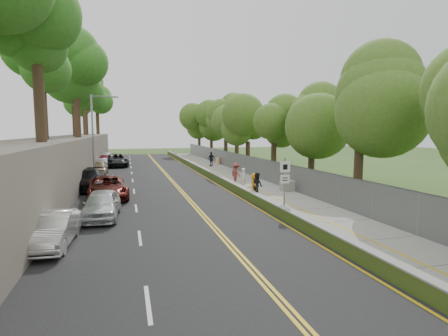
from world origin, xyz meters
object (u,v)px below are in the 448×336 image
at_px(car_0, 102,204).
at_px(car_1, 52,230).
at_px(streetlight, 95,131).
at_px(signpost, 285,178).
at_px(construction_barrel, 218,161).
at_px(car_2, 107,187).
at_px(concrete_block, 289,186).
at_px(painter_0, 254,185).
at_px(person_far, 211,159).

height_order(car_0, car_1, car_0).
relative_size(streetlight, car_1, 1.92).
relative_size(streetlight, signpost, 2.58).
height_order(construction_barrel, car_2, car_2).
bearing_deg(car_0, construction_barrel, 66.66).
bearing_deg(car_2, car_0, -95.47).
relative_size(construction_barrel, concrete_block, 0.80).
bearing_deg(car_1, concrete_block, 34.86).
xyz_separation_m(signpost, car_2, (-10.05, 6.63, -1.16)).
bearing_deg(signpost, concrete_block, 61.62).
bearing_deg(painter_0, car_1, 130.64).
bearing_deg(signpost, car_0, 174.03).
height_order(signpost, painter_0, signpost).
xyz_separation_m(construction_barrel, person_far, (-1.50, -2.32, 0.45)).
distance_m(construction_barrel, person_far, 2.80).
bearing_deg(car_1, painter_0, 36.08).
bearing_deg(person_far, car_2, 35.34).
distance_m(streetlight, painter_0, 17.46).
bearing_deg(painter_0, streetlight, 48.85).
height_order(car_1, person_far, person_far).
relative_size(car_0, painter_0, 2.57).
bearing_deg(construction_barrel, car_0, -116.54).
relative_size(car_0, car_2, 0.80).
xyz_separation_m(construction_barrel, painter_0, (-3.55, -23.52, 0.38)).
bearing_deg(car_1, construction_barrel, 67.41).
height_order(concrete_block, car_0, car_0).
height_order(construction_barrel, car_1, car_1).
bearing_deg(painter_0, person_far, 2.22).
relative_size(concrete_block, person_far, 0.64).
bearing_deg(streetlight, concrete_block, -36.69).
xyz_separation_m(streetlight, car_2, (1.46, -10.39, -3.83)).
height_order(streetlight, person_far, streetlight).
relative_size(construction_barrel, car_1, 0.23).
bearing_deg(signpost, car_2, 146.59).
height_order(construction_barrel, person_far, person_far).
distance_m(painter_0, person_far, 21.30).
height_order(car_1, car_2, car_2).
bearing_deg(car_2, person_far, 52.32).
height_order(streetlight, car_1, streetlight).
bearing_deg(car_0, person_far, 67.30).
relative_size(concrete_block, painter_0, 0.69).
bearing_deg(signpost, painter_0, 94.12).
distance_m(construction_barrel, car_2, 24.90).
bearing_deg(construction_barrel, signpost, -96.70).
height_order(signpost, car_0, signpost).
bearing_deg(streetlight, car_1, -90.39).
bearing_deg(signpost, person_far, 86.05).
relative_size(painter_0, person_far, 0.92).
distance_m(construction_barrel, car_0, 29.77).
relative_size(car_0, car_1, 1.05).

